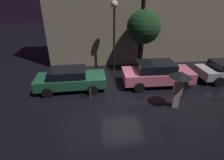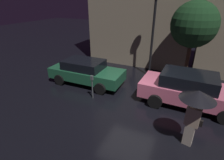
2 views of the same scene
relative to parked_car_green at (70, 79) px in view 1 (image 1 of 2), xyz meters
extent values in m
plane|color=black|center=(3.08, -1.26, -0.72)|extent=(60.00, 60.00, 0.00)
cube|color=gray|center=(10.27, 5.24, 3.98)|extent=(9.53, 3.00, 9.40)
cube|color=#1E5638|center=(0.04, 0.00, -0.12)|extent=(4.23, 1.74, 0.58)
cube|color=black|center=(-0.12, 0.00, 0.41)|extent=(2.21, 1.51, 0.48)
cylinder|color=black|center=(1.34, 0.83, -0.41)|extent=(0.62, 0.22, 0.62)
cylinder|color=black|center=(1.34, -0.83, -0.41)|extent=(0.62, 0.22, 0.62)
cylinder|color=black|center=(-1.26, 0.83, -0.41)|extent=(0.62, 0.22, 0.62)
cylinder|color=black|center=(-1.26, -0.83, -0.41)|extent=(0.62, 0.22, 0.62)
cube|color=#DB6684|center=(5.53, 0.00, -0.06)|extent=(4.50, 1.89, 0.68)
cube|color=black|center=(5.35, 0.00, 0.55)|extent=(2.36, 1.62, 0.55)
cylinder|color=black|center=(6.91, 0.88, -0.40)|extent=(0.64, 0.22, 0.64)
cylinder|color=black|center=(6.91, -0.88, -0.40)|extent=(0.64, 0.22, 0.64)
cylinder|color=black|center=(4.15, 0.88, -0.40)|extent=(0.64, 0.22, 0.64)
cylinder|color=black|center=(4.15, -0.88, -0.40)|extent=(0.64, 0.22, 0.64)
cylinder|color=black|center=(9.40, 1.01, -0.39)|extent=(0.66, 0.22, 0.66)
cylinder|color=black|center=(9.40, -0.72, -0.39)|extent=(0.66, 0.22, 0.66)
cube|color=beige|center=(5.63, -2.60, -0.32)|extent=(0.33, 0.26, 0.79)
cube|color=#D1B293|center=(5.63, -2.60, 0.40)|extent=(0.46, 0.29, 0.66)
sphere|color=tan|center=(5.63, -2.60, 0.84)|extent=(0.21, 0.21, 0.21)
cylinder|color=black|center=(5.63, -2.60, 0.66)|extent=(0.02, 0.02, 0.78)
cone|color=black|center=(5.63, -2.60, 1.19)|extent=(1.07, 1.07, 0.29)
cube|color=black|center=(5.87, -2.60, 0.24)|extent=(0.18, 0.13, 0.22)
cylinder|color=#4C5154|center=(1.20, -1.35, -0.22)|extent=(0.06, 0.06, 0.99)
cube|color=#4C5154|center=(1.20, -1.35, 0.38)|extent=(0.12, 0.10, 0.22)
cylinder|color=black|center=(3.03, 2.58, 1.54)|extent=(0.14, 0.14, 4.51)
sphere|color=#F9EAB7|center=(3.03, 2.58, 4.04)|extent=(0.49, 0.49, 0.49)
cylinder|color=#473323|center=(5.12, 2.53, 0.41)|extent=(0.20, 0.20, 2.25)
sphere|color=#193D1E|center=(5.12, 2.53, 2.54)|extent=(2.38, 2.38, 2.38)
camera|label=1|loc=(1.44, -9.83, 4.72)|focal=28.00mm
camera|label=2|loc=(5.19, -7.73, 3.78)|focal=28.00mm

